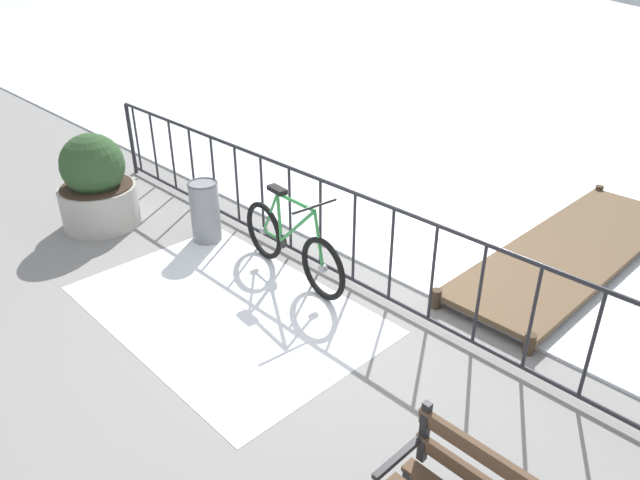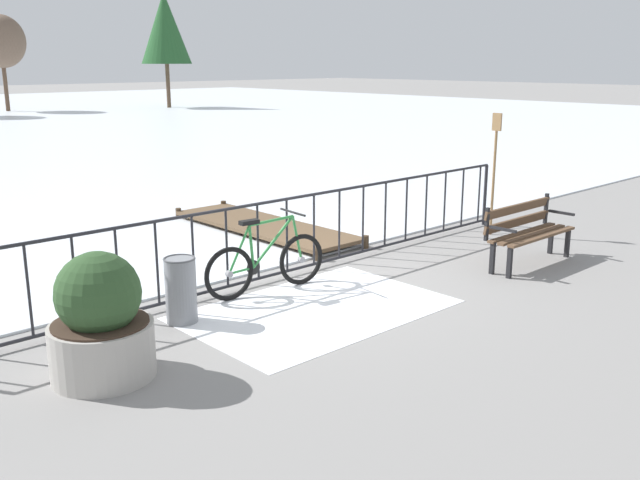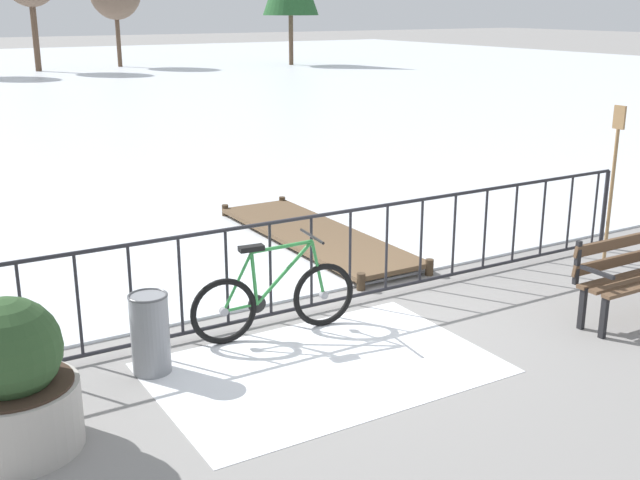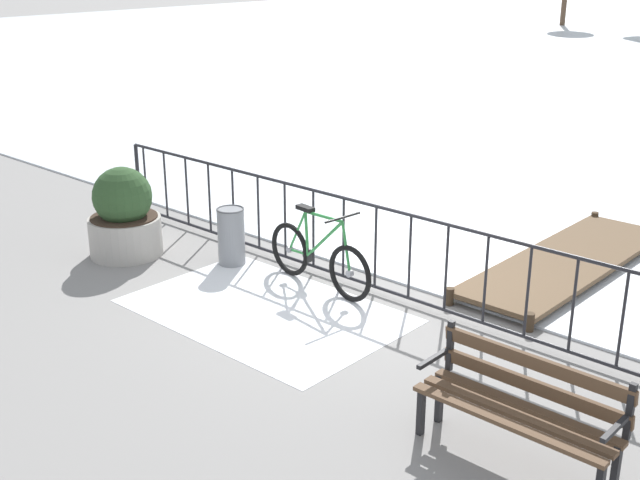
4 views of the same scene
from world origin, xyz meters
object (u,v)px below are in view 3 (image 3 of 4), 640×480
object	(u,v)px
oar_upright	(613,175)
trash_bin	(150,333)
bicycle_near_railing	(275,299)
planter_with_shrub	(12,384)
park_bench	(638,269)

from	to	relation	value
oar_upright	trash_bin	bearing A→B (deg)	179.91
bicycle_near_railing	trash_bin	xyz separation A→B (m)	(-1.32, -0.17, 0.00)
bicycle_near_railing	planter_with_shrub	world-z (taller)	planter_with_shrub
park_bench	planter_with_shrub	distance (m)	6.07
bicycle_near_railing	planter_with_shrub	bearing A→B (deg)	-161.34
bicycle_near_railing	planter_with_shrub	xyz separation A→B (m)	(-2.58, -0.87, 0.15)
park_bench	trash_bin	bearing A→B (deg)	164.51
park_bench	planter_with_shrub	size ratio (longest dim) A/B	1.37
bicycle_near_railing	park_bench	xyz separation A→B (m)	(3.46, -1.49, 0.14)
bicycle_near_railing	park_bench	world-z (taller)	bicycle_near_railing
park_bench	oar_upright	size ratio (longest dim) A/B	0.81
trash_bin	oar_upright	distance (m)	5.95
trash_bin	oar_upright	size ratio (longest dim) A/B	0.37
planter_with_shrub	park_bench	bearing A→B (deg)	-5.88
bicycle_near_railing	trash_bin	bearing A→B (deg)	-172.65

